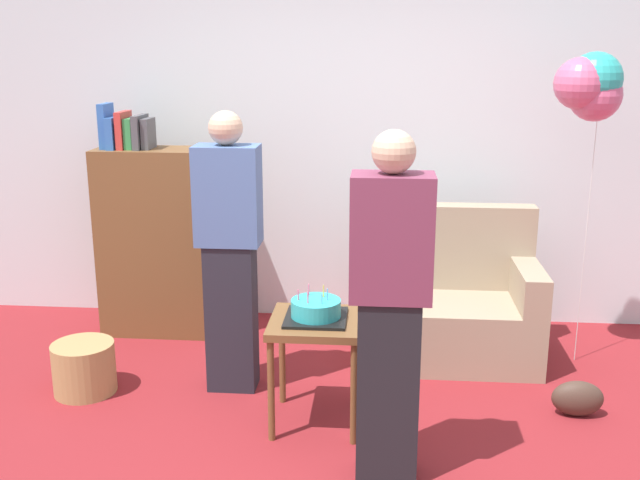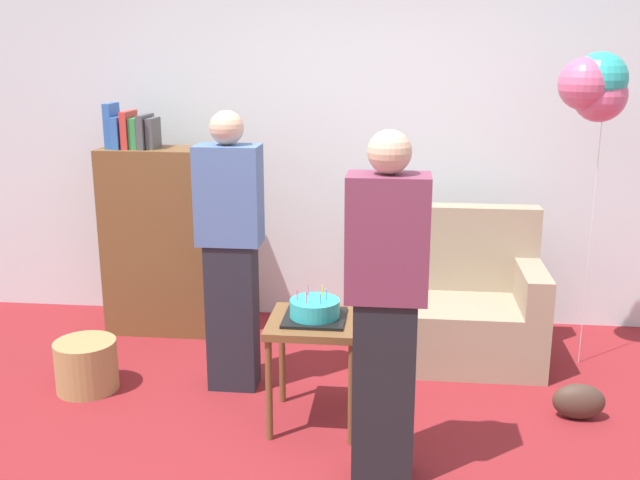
# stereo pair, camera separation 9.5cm
# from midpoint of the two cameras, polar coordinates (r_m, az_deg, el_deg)

# --- Properties ---
(ground_plane) EXTENTS (8.00, 8.00, 0.00)m
(ground_plane) POSITION_cam_midpoint_polar(r_m,az_deg,el_deg) (3.77, -0.20, -16.62)
(ground_plane) COLOR maroon
(wall_back) EXTENTS (6.00, 0.10, 2.70)m
(wall_back) POSITION_cam_midpoint_polar(r_m,az_deg,el_deg) (5.30, 1.77, 8.12)
(wall_back) COLOR silver
(wall_back) RESTS_ON ground_plane
(couch) EXTENTS (1.10, 0.70, 0.96)m
(couch) POSITION_cam_midpoint_polar(r_m,az_deg,el_deg) (4.85, 9.48, -5.00)
(couch) COLOR gray
(couch) RESTS_ON ground_plane
(bookshelf) EXTENTS (0.80, 0.36, 1.60)m
(bookshelf) POSITION_cam_midpoint_polar(r_m,az_deg,el_deg) (5.22, -12.97, 0.15)
(bookshelf) COLOR brown
(bookshelf) RESTS_ON ground_plane
(side_table) EXTENTS (0.48, 0.48, 0.59)m
(side_table) POSITION_cam_midpoint_polar(r_m,az_deg,el_deg) (3.88, -1.02, -7.39)
(side_table) COLOR brown
(side_table) RESTS_ON ground_plane
(birthday_cake) EXTENTS (0.32, 0.32, 0.17)m
(birthday_cake) POSITION_cam_midpoint_polar(r_m,az_deg,el_deg) (3.83, -1.03, -5.46)
(birthday_cake) COLOR black
(birthday_cake) RESTS_ON side_table
(person_blowing_candles) EXTENTS (0.36, 0.22, 1.63)m
(person_blowing_candles) POSITION_cam_midpoint_polar(r_m,az_deg,el_deg) (4.22, -7.67, -0.92)
(person_blowing_candles) COLOR #23232D
(person_blowing_candles) RESTS_ON ground_plane
(person_holding_cake) EXTENTS (0.36, 0.22, 1.63)m
(person_holding_cake) POSITION_cam_midpoint_polar(r_m,az_deg,el_deg) (3.30, 4.61, -5.33)
(person_holding_cake) COLOR black
(person_holding_cake) RESTS_ON ground_plane
(wicker_basket) EXTENTS (0.36, 0.36, 0.30)m
(wicker_basket) POSITION_cam_midpoint_polar(r_m,az_deg,el_deg) (4.58, -18.40, -9.39)
(wicker_basket) COLOR #A88451
(wicker_basket) RESTS_ON ground_plane
(handbag) EXTENTS (0.28, 0.14, 0.20)m
(handbag) POSITION_cam_midpoint_polar(r_m,az_deg,el_deg) (4.33, 18.74, -11.56)
(handbag) COLOR #473328
(handbag) RESTS_ON ground_plane
(balloon_bunch) EXTENTS (0.41, 0.34, 1.94)m
(balloon_bunch) POSITION_cam_midpoint_polar(r_m,az_deg,el_deg) (4.68, 19.68, 11.19)
(balloon_bunch) COLOR silver
(balloon_bunch) RESTS_ON ground_plane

